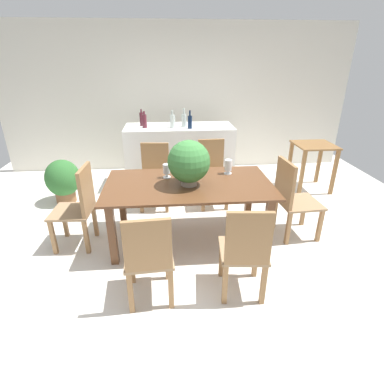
{
  "coord_description": "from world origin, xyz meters",
  "views": [
    {
      "loc": [
        -0.23,
        -3.18,
        2.03
      ],
      "look_at": [
        0.05,
        0.02,
        0.58
      ],
      "focal_mm": 28.2,
      "sensor_mm": 36.0,
      "label": 1
    }
  ],
  "objects_px": {
    "kitchen_counter": "(180,156)",
    "chair_far_right": "(212,170)",
    "wine_bottle_dark": "(172,121)",
    "dining_table": "(189,192)",
    "chair_head_end": "(80,204)",
    "wine_glass": "(186,166)",
    "potted_plant_floor": "(63,180)",
    "chair_near_right": "(245,250)",
    "wine_bottle_green": "(190,122)",
    "side_table": "(313,155)",
    "chair_far_left": "(155,172)",
    "wine_bottle_clear": "(142,119)",
    "crystal_vase_left": "(228,166)",
    "chair_foot_end": "(291,196)",
    "flower_centerpiece": "(188,162)",
    "crystal_vase_center_near": "(167,170)",
    "chair_near_left": "(149,256)",
    "wine_bottle_amber": "(184,120)",
    "wine_bottle_tall": "(145,121)"
  },
  "relations": [
    {
      "from": "wine_bottle_tall",
      "to": "chair_far_left",
      "type": "bearing_deg",
      "value": -78.0
    },
    {
      "from": "kitchen_counter",
      "to": "chair_far_right",
      "type": "bearing_deg",
      "value": -60.74
    },
    {
      "from": "chair_head_end",
      "to": "side_table",
      "type": "height_order",
      "value": "chair_head_end"
    },
    {
      "from": "flower_centerpiece",
      "to": "side_table",
      "type": "height_order",
      "value": "flower_centerpiece"
    },
    {
      "from": "wine_glass",
      "to": "wine_bottle_green",
      "type": "bearing_deg",
      "value": 83.27
    },
    {
      "from": "crystal_vase_left",
      "to": "side_table",
      "type": "height_order",
      "value": "crystal_vase_left"
    },
    {
      "from": "crystal_vase_left",
      "to": "kitchen_counter",
      "type": "distance_m",
      "value": 1.65
    },
    {
      "from": "chair_far_right",
      "to": "crystal_vase_center_near",
      "type": "xyz_separation_m",
      "value": [
        -0.66,
        -0.81,
        0.31
      ]
    },
    {
      "from": "kitchen_counter",
      "to": "wine_bottle_dark",
      "type": "height_order",
      "value": "wine_bottle_dark"
    },
    {
      "from": "chair_far_right",
      "to": "chair_near_right",
      "type": "height_order",
      "value": "chair_far_right"
    },
    {
      "from": "crystal_vase_left",
      "to": "wine_bottle_tall",
      "type": "relative_size",
      "value": 0.68
    },
    {
      "from": "chair_far_left",
      "to": "chair_near_right",
      "type": "xyz_separation_m",
      "value": [
        0.82,
        -1.99,
        0.01
      ]
    },
    {
      "from": "chair_foot_end",
      "to": "wine_bottle_clear",
      "type": "bearing_deg",
      "value": 40.5
    },
    {
      "from": "dining_table",
      "to": "chair_head_end",
      "type": "bearing_deg",
      "value": -179.74
    },
    {
      "from": "wine_bottle_amber",
      "to": "side_table",
      "type": "height_order",
      "value": "wine_bottle_amber"
    },
    {
      "from": "wine_glass",
      "to": "potted_plant_floor",
      "type": "relative_size",
      "value": 0.23
    },
    {
      "from": "wine_bottle_amber",
      "to": "side_table",
      "type": "bearing_deg",
      "value": -10.36
    },
    {
      "from": "chair_near_right",
      "to": "wine_bottle_clear",
      "type": "xyz_separation_m",
      "value": [
        -1.03,
        2.87,
        0.6
      ]
    },
    {
      "from": "chair_foot_end",
      "to": "kitchen_counter",
      "type": "xyz_separation_m",
      "value": [
        -1.24,
        1.79,
        -0.03
      ]
    },
    {
      "from": "dining_table",
      "to": "crystal_vase_center_near",
      "type": "relative_size",
      "value": 11.28
    },
    {
      "from": "kitchen_counter",
      "to": "wine_bottle_green",
      "type": "relative_size",
      "value": 6.3
    },
    {
      "from": "chair_foot_end",
      "to": "potted_plant_floor",
      "type": "height_order",
      "value": "chair_foot_end"
    },
    {
      "from": "wine_bottle_green",
      "to": "chair_far_left",
      "type": "bearing_deg",
      "value": -132.46
    },
    {
      "from": "side_table",
      "to": "chair_far_right",
      "type": "bearing_deg",
      "value": -168.01
    },
    {
      "from": "chair_far_right",
      "to": "crystal_vase_left",
      "type": "xyz_separation_m",
      "value": [
        0.08,
        -0.75,
        0.32
      ]
    },
    {
      "from": "chair_near_left",
      "to": "chair_foot_end",
      "type": "bearing_deg",
      "value": -152.45
    },
    {
      "from": "chair_near_left",
      "to": "wine_glass",
      "type": "height_order",
      "value": "chair_near_left"
    },
    {
      "from": "crystal_vase_left",
      "to": "potted_plant_floor",
      "type": "distance_m",
      "value": 2.51
    },
    {
      "from": "chair_near_left",
      "to": "chair_foot_end",
      "type": "distance_m",
      "value": 1.91
    },
    {
      "from": "crystal_vase_center_near",
      "to": "wine_bottle_clear",
      "type": "distance_m",
      "value": 1.74
    },
    {
      "from": "wine_bottle_dark",
      "to": "dining_table",
      "type": "bearing_deg",
      "value": -85.72
    },
    {
      "from": "chair_head_end",
      "to": "wine_glass",
      "type": "height_order",
      "value": "chair_head_end"
    },
    {
      "from": "chair_far_left",
      "to": "crystal_vase_center_near",
      "type": "bearing_deg",
      "value": -72.98
    },
    {
      "from": "wine_bottle_green",
      "to": "wine_bottle_clear",
      "type": "height_order",
      "value": "wine_bottle_green"
    },
    {
      "from": "chair_far_left",
      "to": "potted_plant_floor",
      "type": "bearing_deg",
      "value": 176.91
    },
    {
      "from": "chair_near_right",
      "to": "wine_bottle_green",
      "type": "bearing_deg",
      "value": -78.87
    },
    {
      "from": "chair_near_right",
      "to": "wine_bottle_amber",
      "type": "relative_size",
      "value": 3.21
    },
    {
      "from": "wine_bottle_green",
      "to": "dining_table",
      "type": "bearing_deg",
      "value": -95.1
    },
    {
      "from": "chair_near_left",
      "to": "chair_head_end",
      "type": "bearing_deg",
      "value": -54.68
    },
    {
      "from": "chair_far_right",
      "to": "wine_bottle_clear",
      "type": "distance_m",
      "value": 1.47
    },
    {
      "from": "flower_centerpiece",
      "to": "crystal_vase_left",
      "type": "bearing_deg",
      "value": 31.54
    },
    {
      "from": "dining_table",
      "to": "crystal_vase_left",
      "type": "xyz_separation_m",
      "value": [
        0.5,
        0.26,
        0.21
      ]
    },
    {
      "from": "chair_foot_end",
      "to": "chair_near_right",
      "type": "height_order",
      "value": "chair_foot_end"
    },
    {
      "from": "crystal_vase_left",
      "to": "dining_table",
      "type": "bearing_deg",
      "value": -152.5
    },
    {
      "from": "chair_head_end",
      "to": "dining_table",
      "type": "bearing_deg",
      "value": 93.37
    },
    {
      "from": "chair_far_right",
      "to": "wine_bottle_tall",
      "type": "xyz_separation_m",
      "value": [
        -0.98,
        0.71,
        0.59
      ]
    },
    {
      "from": "wine_glass",
      "to": "chair_head_end",
      "type": "bearing_deg",
      "value": -167.03
    },
    {
      "from": "chair_far_right",
      "to": "chair_far_left",
      "type": "height_order",
      "value": "chair_far_right"
    },
    {
      "from": "chair_far_right",
      "to": "crystal_vase_left",
      "type": "relative_size",
      "value": 5.34
    },
    {
      "from": "flower_centerpiece",
      "to": "wine_bottle_green",
      "type": "height_order",
      "value": "wine_bottle_green"
    }
  ]
}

